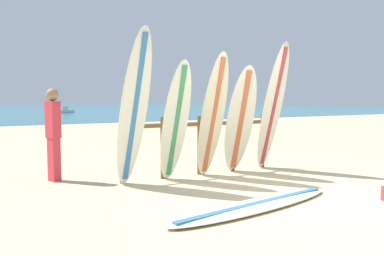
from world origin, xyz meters
The scene contains 11 objects.
ground_plane centered at (0.00, 0.00, 0.00)m, with size 120.00×120.00×0.00m, color #D3BC8C.
ocean_water centered at (0.00, 58.00, 0.00)m, with size 120.00×80.00×0.01m, color teal.
surfboard_rack centered at (-0.47, 2.13, 0.69)m, with size 3.20×0.09×1.13m.
surfboard_leaning_far_left centered at (-1.95, 1.69, 1.29)m, with size 0.66×0.89×2.58m.
surfboard_leaning_left centered at (-1.17, 1.75, 1.06)m, with size 0.55×0.73×2.11m.
surfboard_leaning_center_left centered at (-0.44, 1.71, 1.14)m, with size 0.51×0.75×2.28m.
surfboard_leaning_center centered at (0.23, 1.77, 1.04)m, with size 0.69×0.84×2.08m.
surfboard_leaning_center_right centered at (1.00, 1.73, 1.28)m, with size 0.47×0.79×2.56m.
surfboard_lying_on_sand centered at (-0.92, -0.16, 0.04)m, with size 2.94×0.92×0.08m.
beachgoer_standing centered at (-3.01, 2.89, 0.90)m, with size 0.25×0.30×1.64m.
small_boat_offshore centered at (2.98, 36.11, 0.26)m, with size 2.64×2.77×0.71m.
Camera 1 is at (-4.04, -3.98, 1.46)m, focal length 34.68 mm.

